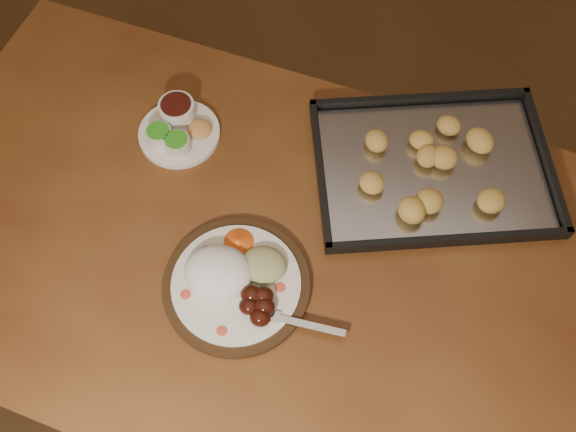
# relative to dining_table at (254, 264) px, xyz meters

# --- Properties ---
(ground) EXTENTS (4.00, 4.00, 0.00)m
(ground) POSITION_rel_dining_table_xyz_m (-0.13, 0.04, -0.65)
(ground) COLOR brown
(ground) RESTS_ON ground
(dining_table) EXTENTS (1.60, 1.09, 0.75)m
(dining_table) POSITION_rel_dining_table_xyz_m (0.00, 0.00, 0.00)
(dining_table) COLOR brown
(dining_table) RESTS_ON ground
(dinner_plate) EXTENTS (0.37, 0.29, 0.07)m
(dinner_plate) POSITION_rel_dining_table_xyz_m (-0.01, -0.09, 0.12)
(dinner_plate) COLOR black
(dinner_plate) RESTS_ON dining_table
(condiment_saucer) EXTENTS (0.18, 0.18, 0.06)m
(condiment_saucer) POSITION_rel_dining_table_xyz_m (-0.22, 0.23, 0.12)
(condiment_saucer) COLOR white
(condiment_saucer) RESTS_ON dining_table
(baking_tray) EXTENTS (0.58, 0.49, 0.05)m
(baking_tray) POSITION_rel_dining_table_xyz_m (0.33, 0.26, 0.11)
(baking_tray) COLOR black
(baking_tray) RESTS_ON dining_table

